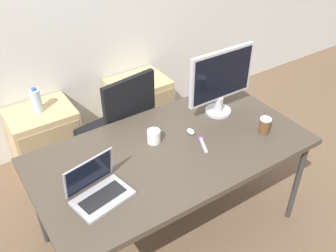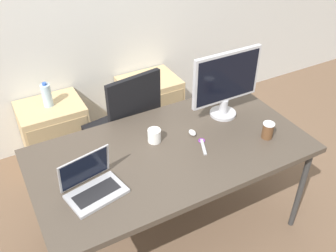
{
  "view_description": "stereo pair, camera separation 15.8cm",
  "coord_description": "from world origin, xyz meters",
  "px_view_note": "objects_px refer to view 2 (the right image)",
  "views": [
    {
      "loc": [
        -1.04,
        -1.53,
        2.29
      ],
      "look_at": [
        0.0,
        0.05,
        0.92
      ],
      "focal_mm": 40.0,
      "sensor_mm": 36.0,
      "label": 1
    },
    {
      "loc": [
        -0.91,
        -1.61,
        2.29
      ],
      "look_at": [
        0.0,
        0.05,
        0.92
      ],
      "focal_mm": 40.0,
      "sensor_mm": 36.0,
      "label": 2
    }
  ],
  "objects_px": {
    "laptop_center": "(93,185)",
    "coffee_cup_white": "(154,136)",
    "coffee_cup_brown": "(268,130)",
    "office_chair": "(125,139)",
    "monitor": "(226,83)",
    "mouse": "(192,133)",
    "cabinet_left": "(55,132)",
    "water_bottle": "(47,95)",
    "cabinet_right": "(150,105)"
  },
  "relations": [
    {
      "from": "office_chair",
      "to": "coffee_cup_brown",
      "type": "relative_size",
      "value": 9.24
    },
    {
      "from": "monitor",
      "to": "coffee_cup_brown",
      "type": "distance_m",
      "value": 0.43
    },
    {
      "from": "office_chair",
      "to": "water_bottle",
      "type": "distance_m",
      "value": 0.75
    },
    {
      "from": "office_chair",
      "to": "coffee_cup_brown",
      "type": "height_order",
      "value": "office_chair"
    },
    {
      "from": "monitor",
      "to": "laptop_center",
      "type": "bearing_deg",
      "value": -165.43
    },
    {
      "from": "mouse",
      "to": "coffee_cup_white",
      "type": "bearing_deg",
      "value": 166.91
    },
    {
      "from": "water_bottle",
      "to": "coffee_cup_brown",
      "type": "xyz_separation_m",
      "value": [
        1.12,
        -1.42,
        0.16
      ]
    },
    {
      "from": "cabinet_left",
      "to": "coffee_cup_white",
      "type": "xyz_separation_m",
      "value": [
        0.45,
        -1.1,
        0.53
      ]
    },
    {
      "from": "cabinet_right",
      "to": "laptop_center",
      "type": "distance_m",
      "value": 1.76
    },
    {
      "from": "coffee_cup_brown",
      "to": "office_chair",
      "type": "bearing_deg",
      "value": 125.52
    },
    {
      "from": "office_chair",
      "to": "cabinet_left",
      "type": "bearing_deg",
      "value": 132.87
    },
    {
      "from": "monitor",
      "to": "mouse",
      "type": "relative_size",
      "value": 8.16
    },
    {
      "from": "laptop_center",
      "to": "coffee_cup_white",
      "type": "bearing_deg",
      "value": 25.53
    },
    {
      "from": "water_bottle",
      "to": "monitor",
      "type": "xyz_separation_m",
      "value": [
        1.03,
        -1.06,
        0.36
      ]
    },
    {
      "from": "cabinet_right",
      "to": "monitor",
      "type": "relative_size",
      "value": 1.09
    },
    {
      "from": "office_chair",
      "to": "monitor",
      "type": "relative_size",
      "value": 2.0
    },
    {
      "from": "office_chair",
      "to": "laptop_center",
      "type": "bearing_deg",
      "value": -122.04
    },
    {
      "from": "laptop_center",
      "to": "coffee_cup_white",
      "type": "xyz_separation_m",
      "value": [
        0.5,
        0.24,
        -0.0
      ]
    },
    {
      "from": "coffee_cup_brown",
      "to": "coffee_cup_white",
      "type": "bearing_deg",
      "value": 154.44
    },
    {
      "from": "mouse",
      "to": "monitor",
      "type": "bearing_deg",
      "value": 17.21
    },
    {
      "from": "cabinet_left",
      "to": "coffee_cup_brown",
      "type": "distance_m",
      "value": 1.89
    },
    {
      "from": "cabinet_left",
      "to": "mouse",
      "type": "bearing_deg",
      "value": -58.68
    },
    {
      "from": "mouse",
      "to": "coffee_cup_white",
      "type": "relative_size",
      "value": 0.71
    },
    {
      "from": "cabinet_left",
      "to": "coffee_cup_white",
      "type": "bearing_deg",
      "value": -67.74
    },
    {
      "from": "cabinet_right",
      "to": "coffee_cup_brown",
      "type": "height_order",
      "value": "coffee_cup_brown"
    },
    {
      "from": "coffee_cup_white",
      "to": "coffee_cup_brown",
      "type": "relative_size",
      "value": 0.8
    },
    {
      "from": "mouse",
      "to": "cabinet_left",
      "type": "bearing_deg",
      "value": 121.32
    },
    {
      "from": "coffee_cup_white",
      "to": "laptop_center",
      "type": "bearing_deg",
      "value": -154.47
    },
    {
      "from": "office_chair",
      "to": "coffee_cup_brown",
      "type": "distance_m",
      "value": 1.21
    },
    {
      "from": "cabinet_left",
      "to": "coffee_cup_brown",
      "type": "relative_size",
      "value": 5.07
    },
    {
      "from": "mouse",
      "to": "coffee_cup_white",
      "type": "height_order",
      "value": "coffee_cup_white"
    },
    {
      "from": "cabinet_left",
      "to": "coffee_cup_white",
      "type": "distance_m",
      "value": 1.3
    },
    {
      "from": "mouse",
      "to": "coffee_cup_brown",
      "type": "bearing_deg",
      "value": -32.14
    },
    {
      "from": "monitor",
      "to": "mouse",
      "type": "xyz_separation_m",
      "value": [
        -0.32,
        -0.1,
        -0.25
      ]
    },
    {
      "from": "office_chair",
      "to": "cabinet_left",
      "type": "relative_size",
      "value": 1.82
    },
    {
      "from": "cabinet_right",
      "to": "mouse",
      "type": "relative_size",
      "value": 8.94
    },
    {
      "from": "water_bottle",
      "to": "office_chair",
      "type": "bearing_deg",
      "value": -47.25
    },
    {
      "from": "cabinet_right",
      "to": "laptop_center",
      "type": "height_order",
      "value": "laptop_center"
    },
    {
      "from": "cabinet_left",
      "to": "cabinet_right",
      "type": "bearing_deg",
      "value": 0.0
    },
    {
      "from": "monitor",
      "to": "mouse",
      "type": "distance_m",
      "value": 0.42
    },
    {
      "from": "cabinet_left",
      "to": "water_bottle",
      "type": "height_order",
      "value": "water_bottle"
    },
    {
      "from": "laptop_center",
      "to": "monitor",
      "type": "height_order",
      "value": "monitor"
    },
    {
      "from": "office_chair",
      "to": "coffee_cup_white",
      "type": "height_order",
      "value": "office_chair"
    },
    {
      "from": "laptop_center",
      "to": "mouse",
      "type": "xyz_separation_m",
      "value": [
        0.76,
        0.18,
        -0.03
      ]
    },
    {
      "from": "office_chair",
      "to": "coffee_cup_brown",
      "type": "xyz_separation_m",
      "value": [
        0.65,
        -0.92,
        0.45
      ]
    },
    {
      "from": "office_chair",
      "to": "laptop_center",
      "type": "relative_size",
      "value": 3.01
    },
    {
      "from": "monitor",
      "to": "coffee_cup_brown",
      "type": "bearing_deg",
      "value": -74.97
    },
    {
      "from": "office_chair",
      "to": "cabinet_left",
      "type": "distance_m",
      "value": 0.7
    },
    {
      "from": "coffee_cup_white",
      "to": "coffee_cup_brown",
      "type": "bearing_deg",
      "value": -25.56
    },
    {
      "from": "cabinet_right",
      "to": "coffee_cup_white",
      "type": "height_order",
      "value": "coffee_cup_white"
    }
  ]
}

